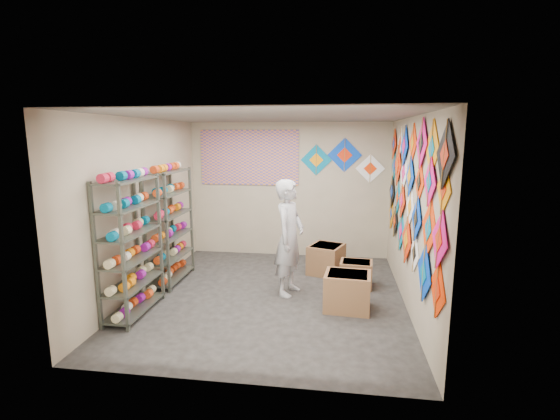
# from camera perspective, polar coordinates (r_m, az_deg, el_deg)

# --- Properties ---
(ground) EXTENTS (4.50, 4.50, 0.00)m
(ground) POSITION_cam_1_polar(r_m,az_deg,el_deg) (6.38, -1.29, -12.02)
(ground) COLOR black
(room_walls) EXTENTS (4.50, 4.50, 4.50)m
(room_walls) POSITION_cam_1_polar(r_m,az_deg,el_deg) (5.95, -1.36, 2.77)
(room_walls) COLOR tan
(room_walls) RESTS_ON ground
(shelf_rack_front) EXTENTS (0.40, 1.10, 1.90)m
(shelf_rack_front) POSITION_cam_1_polar(r_m,az_deg,el_deg) (5.87, -20.23, -4.91)
(shelf_rack_front) COLOR #4C5147
(shelf_rack_front) RESTS_ON ground
(shelf_rack_back) EXTENTS (0.40, 1.10, 1.90)m
(shelf_rack_back) POSITION_cam_1_polar(r_m,az_deg,el_deg) (7.00, -15.25, -2.21)
(shelf_rack_back) COLOR #4C5147
(shelf_rack_back) RESTS_ON ground
(string_spools) EXTENTS (0.12, 2.36, 0.12)m
(string_spools) POSITION_cam_1_polar(r_m,az_deg,el_deg) (6.41, -17.56, -2.62)
(string_spools) COLOR #E72245
(string_spools) RESTS_ON ground
(kite_wall_display) EXTENTS (0.05, 4.25, 2.11)m
(kite_wall_display) POSITION_cam_1_polar(r_m,az_deg,el_deg) (5.91, 17.85, 2.12)
(kite_wall_display) COLOR #FF3403
(kite_wall_display) RESTS_ON room_walls
(back_wall_kites) EXTENTS (1.64, 0.02, 0.88)m
(back_wall_kites) POSITION_cam_1_polar(r_m,az_deg,el_deg) (8.07, 8.74, 6.91)
(back_wall_kites) COLOR #006F9A
(back_wall_kites) RESTS_ON room_walls
(poster) EXTENTS (2.00, 0.01, 1.10)m
(poster) POSITION_cam_1_polar(r_m,az_deg,el_deg) (8.25, -4.35, 7.36)
(poster) COLOR #574698
(poster) RESTS_ON room_walls
(shopkeeper) EXTENTS (0.88, 0.77, 1.79)m
(shopkeeper) POSITION_cam_1_polar(r_m,az_deg,el_deg) (6.23, 1.31, -3.90)
(shopkeeper) COLOR beige
(shopkeeper) RESTS_ON ground
(carton_a) EXTENTS (0.68, 0.58, 0.53)m
(carton_a) POSITION_cam_1_polar(r_m,az_deg,el_deg) (5.93, 9.45, -11.21)
(carton_a) COLOR brown
(carton_a) RESTS_ON ground
(carton_b) EXTENTS (0.54, 0.46, 0.42)m
(carton_b) POSITION_cam_1_polar(r_m,az_deg,el_deg) (6.82, 10.64, -8.82)
(carton_b) COLOR brown
(carton_b) RESTS_ON ground
(carton_c) EXTENTS (0.71, 0.74, 0.52)m
(carton_c) POSITION_cam_1_polar(r_m,az_deg,el_deg) (7.35, 6.51, -6.87)
(carton_c) COLOR brown
(carton_c) RESTS_ON ground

